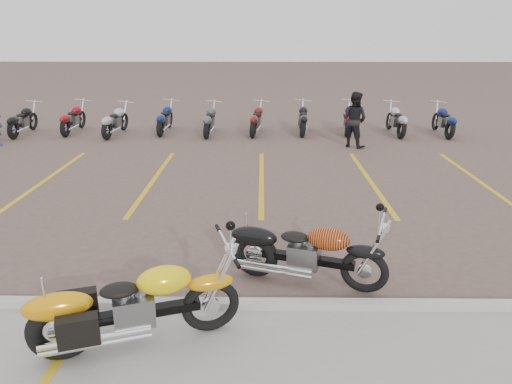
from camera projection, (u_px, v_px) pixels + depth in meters
ground at (261, 247)px, 8.65m from camera, size 100.00×100.00×0.00m
curb at (261, 305)px, 6.74m from camera, size 60.00×0.18×0.12m
parking_stripes at (261, 180)px, 12.45m from camera, size 38.00×5.50×0.01m
yellow_cruiser at (132, 308)px, 5.82m from camera, size 2.38×0.94×1.02m
flame_cruiser at (304, 254)px, 7.28m from camera, size 2.27×0.89×0.97m
person_b at (354, 120)px, 15.70m from camera, size 1.07×1.05×1.74m
bg_bike_row at (232, 119)px, 17.73m from camera, size 15.58×2.03×1.10m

